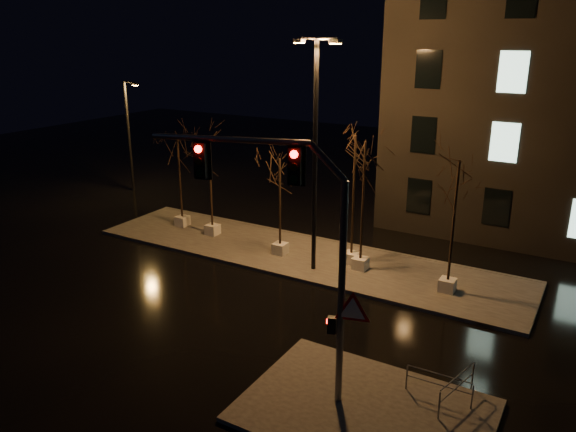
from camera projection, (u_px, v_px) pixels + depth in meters
The scene contains 14 objects.
ground at pixel (227, 305), 22.84m from camera, with size 90.00×90.00×0.00m, color black.
median at pixel (299, 255), 27.74m from camera, with size 22.00×5.00×0.15m, color #403D39.
sidewalk_corner at pixel (365, 411), 16.35m from camera, with size 7.00×5.00×0.15m, color #403D39.
tree_0 at pixel (179, 159), 30.56m from camera, with size 1.80×1.80×5.04m.
tree_1 at pixel (210, 161), 29.11m from camera, with size 1.80×1.80×5.32m.
tree_2 at pixel (280, 180), 26.55m from camera, with size 1.80×1.80×4.93m.
tree_3 at pixel (355, 165), 25.11m from camera, with size 1.80×1.80×6.27m.
tree_4 at pixel (364, 171), 24.50m from camera, with size 1.80×1.80×6.11m.
tree_5 at pixel (457, 191), 22.36m from camera, with size 1.80×1.80×5.79m.
traffic_signal_mast at pixel (298, 236), 15.44m from camera, with size 6.16×1.75×7.75m.
streetlight_main at pixel (315, 142), 24.16m from camera, with size 2.53×0.97×10.23m.
streetlight_far at pixel (130, 132), 37.99m from camera, with size 1.47×0.41×7.49m.
guard_rail_a at pixel (439, 382), 16.60m from camera, with size 2.00×0.06×0.86m.
guard_rail_b at pixel (457, 385), 16.38m from camera, with size 0.53×1.96×0.95m.
Camera 1 is at (12.50, -16.51, 10.59)m, focal length 35.00 mm.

